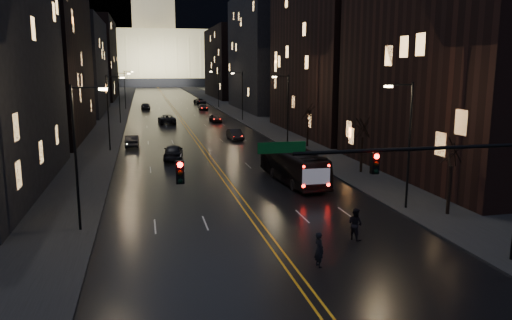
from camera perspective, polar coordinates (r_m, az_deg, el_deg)
ground at (r=24.28m, az=5.15°, el=-13.80°), size 900.00×900.00×0.00m
road at (r=151.49m, az=-10.12°, el=6.74°), size 20.00×320.00×0.02m
sidewalk_left at (r=151.50m, az=-15.45°, el=6.55°), size 8.00×320.00×0.16m
sidewalk_right at (r=152.77m, az=-4.84°, el=6.92°), size 8.00×320.00×0.16m
center_line at (r=151.49m, az=-10.12°, el=6.74°), size 0.62×320.00×0.01m
building_left_mid at (r=76.42m, az=-23.93°, el=12.77°), size 12.00×30.00×28.00m
building_left_far at (r=113.88m, az=-20.13°, el=10.04°), size 12.00×34.00×20.00m
building_left_dist at (r=161.63m, az=-18.03°, el=10.88°), size 12.00×40.00×24.00m
building_right_near at (r=49.63m, az=22.05°, el=12.19°), size 12.00×26.00×24.00m
building_right_tall at (r=76.81m, az=9.11°, el=17.26°), size 12.00×30.00×38.00m
building_right_mid at (r=116.43m, az=1.20°, el=12.15°), size 12.00×34.00×26.00m
building_right_dist at (r=163.40m, az=-2.91°, el=11.02°), size 12.00×40.00×22.00m
capitol at (r=271.18m, az=-11.48°, el=12.00°), size 90.00×50.00×58.50m
traffic_signal at (r=25.09m, az=18.31°, el=-1.23°), size 17.29×0.45×7.00m
streetlamp_right_near at (r=36.05m, az=16.90°, el=2.32°), size 2.13×0.25×9.00m
streetlamp_left_near at (r=31.64m, az=-19.63°, el=1.04°), size 2.13×0.25×9.00m
streetlamp_right_mid at (r=63.71m, az=3.51°, el=6.21°), size 2.13×0.25×9.00m
streetlamp_left_mid at (r=61.33m, az=-16.39°, el=5.62°), size 2.13×0.25×9.00m
streetlamp_right_far at (r=92.84m, az=-1.69°, el=7.63°), size 2.13×0.25×9.00m
streetlamp_left_far at (r=91.22m, az=-15.25°, el=7.21°), size 2.13×0.25×9.00m
streetlamp_right_dist at (r=122.39m, az=-4.41°, el=8.35°), size 2.13×0.25×9.00m
streetlamp_left_dist at (r=121.17m, az=-14.68°, el=8.01°), size 2.13×0.25×9.00m
tree_right_near at (r=35.60m, az=21.49°, el=1.02°), size 2.40×2.40×6.65m
tree_right_mid at (r=47.70m, az=12.09°, el=3.81°), size 2.40×2.40×6.65m
tree_right_far at (r=62.51m, az=5.95°, el=5.57°), size 2.40×2.40×6.65m
bus at (r=43.76m, az=4.27°, el=-0.59°), size 3.44×10.98×3.01m
oncoming_car_a at (r=55.19m, az=-9.44°, el=0.96°), size 2.49×5.17×1.70m
oncoming_car_b at (r=64.88m, az=-13.98°, el=2.14°), size 1.69×4.60×1.51m
oncoming_car_c at (r=89.58m, az=-10.16°, el=4.62°), size 3.12×6.06×1.63m
oncoming_car_d at (r=120.25m, az=-12.51°, el=6.01°), size 2.23×5.21×1.50m
receding_car_a at (r=68.95m, az=-2.41°, el=2.93°), size 1.83×4.60×1.49m
receding_car_b at (r=90.87m, az=-4.65°, el=4.78°), size 2.07×4.41×1.46m
receding_car_c at (r=115.63m, az=-6.06°, el=6.00°), size 1.98×4.74×1.37m
receding_car_d at (r=135.18m, az=-6.42°, el=6.69°), size 3.14×5.60×1.48m
pedestrian_a at (r=25.79m, az=7.22°, el=-10.14°), size 0.52×0.72×1.83m
pedestrian_b at (r=29.97m, az=11.27°, el=-7.18°), size 0.87×1.06×1.91m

